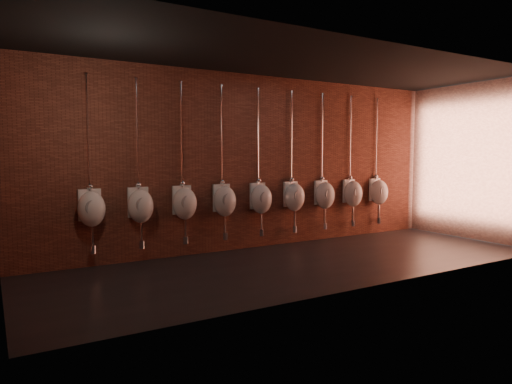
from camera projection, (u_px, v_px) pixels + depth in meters
ground at (304, 263)px, 7.34m from camera, size 8.50×8.50×0.00m
room_shell at (306, 137)px, 7.17m from camera, size 8.54×3.04×3.22m
urinal_0 at (91, 208)px, 6.90m from camera, size 0.46×0.42×2.72m
urinal_1 at (140, 205)px, 7.28m from camera, size 0.46×0.42×2.72m
urinal_2 at (185, 203)px, 7.66m from camera, size 0.46×0.42×2.72m
urinal_3 at (225, 200)px, 8.04m from camera, size 0.46×0.42×2.72m
urinal_4 at (261, 198)px, 8.42m from camera, size 0.46×0.42×2.72m
urinal_5 at (294, 196)px, 8.80m from camera, size 0.46×0.42×2.72m
urinal_6 at (325, 195)px, 9.18m from camera, size 0.46×0.42×2.72m
urinal_7 at (353, 193)px, 9.56m from camera, size 0.46×0.42×2.72m
urinal_8 at (379, 192)px, 9.94m from camera, size 0.46×0.42×2.72m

